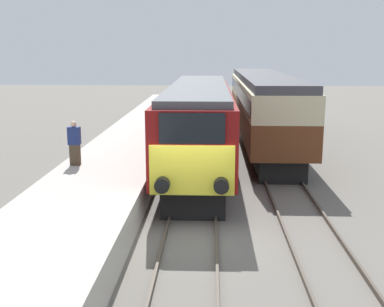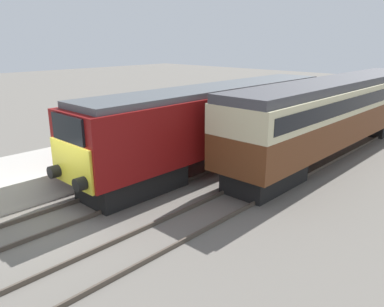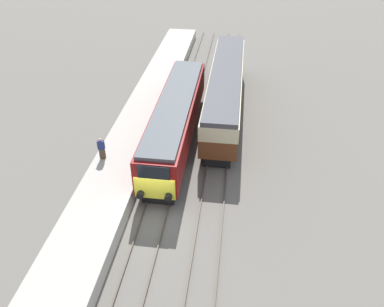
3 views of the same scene
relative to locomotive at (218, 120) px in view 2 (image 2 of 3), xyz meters
The scene contains 7 objects.
ground_plane 8.39m from the locomotive, 90.00° to the right, with size 120.00×120.00×0.00m, color slate.
platform_left 3.67m from the locomotive, behind, with size 3.50×50.00×1.01m.
rails_near_track 3.72m from the locomotive, 90.00° to the right, with size 1.51×60.00×0.14m.
rails_far_track 5.04m from the locomotive, 42.53° to the right, with size 1.50×60.00×0.14m.
locomotive is the anchor object (origin of this frame).
passenger_carriage 6.44m from the locomotive, 58.09° to the left, with size 2.75×17.45×3.87m.
person_on_platform 6.06m from the locomotive, 137.06° to the right, with size 0.44×0.26×1.63m.
Camera 2 is at (11.00, -5.30, 5.73)m, focal length 35.00 mm.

